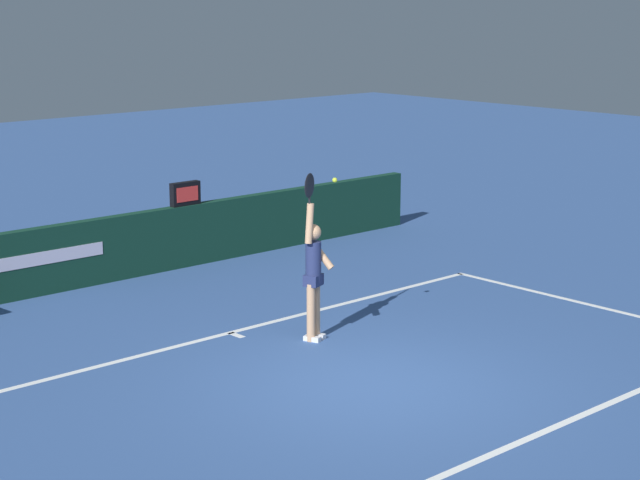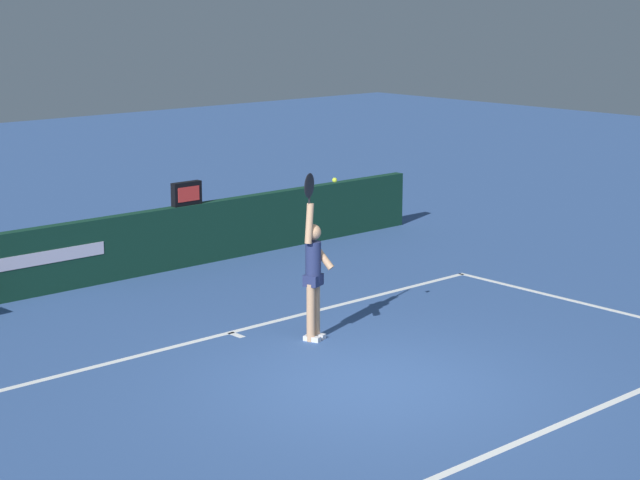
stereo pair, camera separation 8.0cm
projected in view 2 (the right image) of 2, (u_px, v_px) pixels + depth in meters
ground_plane at (372, 385)px, 13.62m from camera, size 60.00×60.00×0.00m
court_lines at (355, 379)px, 13.85m from camera, size 10.28×5.37×0.00m
back_wall at (95, 252)px, 18.31m from camera, size 14.65×0.21×1.11m
speed_display at (187, 194)px, 19.37m from camera, size 0.58×0.14×0.42m
tennis_player at (313, 271)px, 15.21m from camera, size 0.50×0.41×2.41m
tennis_ball at (335, 180)px, 14.79m from camera, size 0.07×0.07×0.07m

